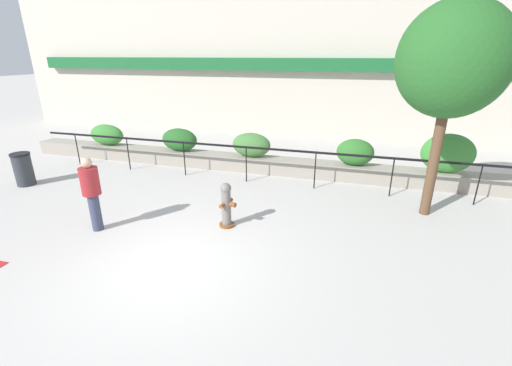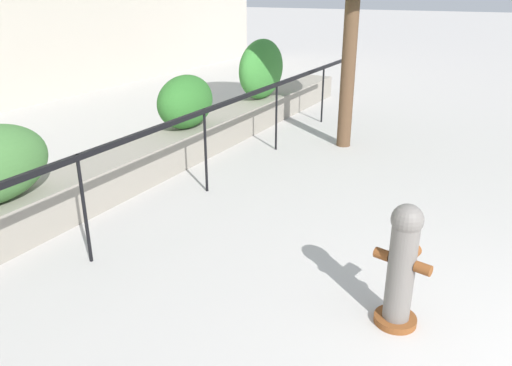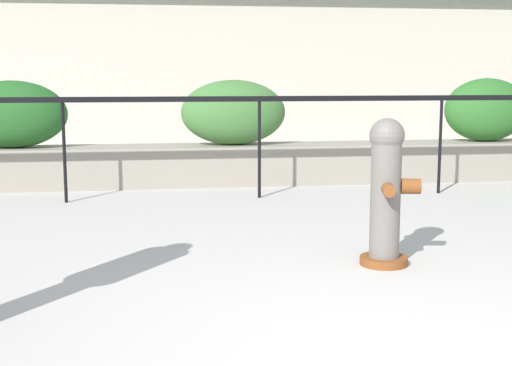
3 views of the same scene
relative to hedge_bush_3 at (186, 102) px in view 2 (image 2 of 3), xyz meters
name	(u,v)px [view 2 (image 2 of 3)]	position (x,y,z in m)	size (l,w,h in m)	color
planter_wall_low	(16,217)	(-3.24, 0.00, -0.67)	(18.00, 0.70, 0.50)	gray
fence_railing_segment	(79,168)	(-3.24, -1.10, 0.10)	(15.00, 0.05, 1.15)	black
hedge_bush_3	(186,102)	(0.00, 0.00, 0.00)	(1.15, 0.70, 0.84)	#2D6B28
hedge_bush_4	(262,69)	(2.60, 0.00, 0.17)	(1.48, 0.63, 1.17)	#387F33
fire_hydrant	(402,265)	(-2.76, -4.10, -0.37)	(0.46, 0.48, 1.08)	brown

